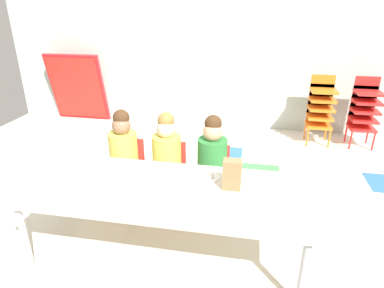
% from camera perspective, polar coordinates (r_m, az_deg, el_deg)
% --- Properties ---
extents(ground_plane, '(6.24, 4.88, 0.02)m').
position_cam_1_polar(ground_plane, '(3.18, -4.71, -11.25)').
color(ground_plane, silver).
extents(back_wall, '(6.24, 0.10, 2.80)m').
position_cam_1_polar(back_wall, '(5.03, 2.29, 18.77)').
color(back_wall, '#B2C1B7').
rests_on(back_wall, ground_plane).
extents(craft_table, '(2.06, 0.81, 0.57)m').
position_cam_1_polar(craft_table, '(2.41, -4.62, -8.43)').
color(craft_table, beige).
rests_on(craft_table, ground_plane).
extents(seated_child_near_camera, '(0.34, 0.34, 0.92)m').
position_cam_1_polar(seated_child_near_camera, '(3.10, -11.77, -0.72)').
color(seated_child_near_camera, red).
rests_on(seated_child_near_camera, ground_plane).
extents(seated_child_middle_seat, '(0.32, 0.31, 0.92)m').
position_cam_1_polar(seated_child_middle_seat, '(2.97, -4.37, -1.33)').
color(seated_child_middle_seat, red).
rests_on(seated_child_middle_seat, ground_plane).
extents(seated_child_far_right, '(0.33, 0.33, 0.92)m').
position_cam_1_polar(seated_child_far_right, '(2.90, 3.54, -1.96)').
color(seated_child_far_right, red).
rests_on(seated_child_far_right, ground_plane).
extents(kid_chair_orange_stack, '(0.32, 0.30, 0.92)m').
position_cam_1_polar(kid_chair_orange_stack, '(4.76, 21.42, 6.12)').
color(kid_chair_orange_stack, orange).
rests_on(kid_chair_orange_stack, ground_plane).
extents(kid_chair_red_stack, '(0.32, 0.30, 0.92)m').
position_cam_1_polar(kid_chair_red_stack, '(4.89, 27.73, 5.49)').
color(kid_chair_red_stack, red).
rests_on(kid_chair_red_stack, ground_plane).
extents(folded_activity_table, '(0.90, 0.29, 1.09)m').
position_cam_1_polar(folded_activity_table, '(5.64, -19.24, 9.16)').
color(folded_activity_table, red).
rests_on(folded_activity_table, ground_plane).
extents(paper_bag_brown, '(0.13, 0.09, 0.22)m').
position_cam_1_polar(paper_bag_brown, '(2.34, 6.97, -5.26)').
color(paper_bag_brown, '#9E754C').
rests_on(paper_bag_brown, craft_table).
extents(paper_plate_near_edge, '(0.18, 0.18, 0.01)m').
position_cam_1_polar(paper_plate_near_edge, '(2.51, 2.68, -5.81)').
color(paper_plate_near_edge, white).
rests_on(paper_plate_near_edge, craft_table).
extents(paper_plate_center_table, '(0.18, 0.18, 0.01)m').
position_cam_1_polar(paper_plate_center_table, '(2.54, -18.62, -6.70)').
color(paper_plate_center_table, white).
rests_on(paper_plate_center_table, craft_table).
extents(donut_powdered_on_plate, '(0.10, 0.10, 0.03)m').
position_cam_1_polar(donut_powdered_on_plate, '(2.50, 2.69, -5.45)').
color(donut_powdered_on_plate, white).
rests_on(donut_powdered_on_plate, craft_table).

